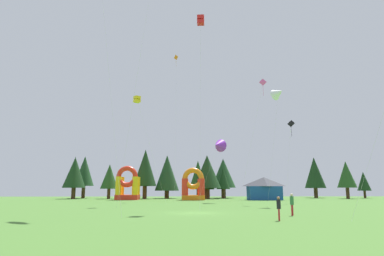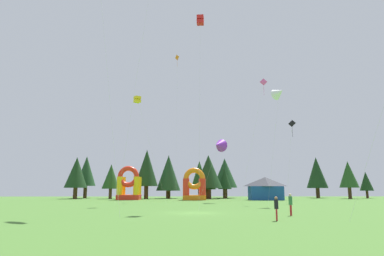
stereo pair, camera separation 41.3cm
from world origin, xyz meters
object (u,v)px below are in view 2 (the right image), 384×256
Objects in this scene: kite_yellow_box at (137,100)px; inflatable_red_slide at (129,187)px; festival_tent at (265,188)px; kite_purple_delta at (219,145)px; person_midfield at (290,202)px; kite_black_diamond at (292,124)px; kite_orange_diamond at (177,61)px; inflatable_yellow_castle at (194,188)px; kite_white_delta at (279,93)px; kite_pink_diamond at (263,84)px; person_far_side at (276,206)px; kite_red_box at (200,21)px.

kite_yellow_box reaches higher than inflatable_red_slide.
kite_yellow_box is 31.07m from festival_tent.
kite_purple_delta is at bearing -132.23° from festival_tent.
kite_black_diamond is at bearing 13.97° from person_midfield.
festival_tent is at bearing 0.40° from kite_orange_diamond.
kite_white_delta is at bearing -60.14° from inflatable_yellow_castle.
kite_black_diamond is 2.12× the size of inflatable_yellow_castle.
kite_purple_delta reaches higher than inflatable_yellow_castle.
kite_white_delta reaches higher than kite_yellow_box.
kite_orange_diamond is 45.52m from person_midfield.
kite_pink_diamond is 10.66× the size of person_midfield.
kite_yellow_box is at bearing -139.22° from festival_tent.
kite_pink_diamond reaches higher than inflatable_red_slide.
kite_black_diamond is at bearing -40.08° from inflatable_yellow_castle.
kite_black_diamond is at bearing 61.37° from kite_white_delta.
kite_yellow_box is (-19.54, 0.54, -0.94)m from kite_white_delta.
inflatable_red_slide is at bearing 101.68° from kite_yellow_box.
kite_pink_diamond is 32.02m from person_far_side.
kite_white_delta is 0.85× the size of kite_pink_diamond.
festival_tent reaches higher than person_midfield.
kite_orange_diamond is 23.23m from kite_yellow_box.
kite_white_delta is 1.28× the size of kite_black_diamond.
kite_pink_diamond is (6.77, -3.08, 9.23)m from kite_purple_delta.
kite_purple_delta is 11.85m from kite_pink_diamond.
festival_tent is (6.35, 35.84, 1.07)m from person_midfield.
kite_yellow_box is at bearing -146.20° from kite_purple_delta.
kite_purple_delta is 15.36m from kite_yellow_box.
kite_yellow_box is 8.99× the size of person_far_side.
inflatable_red_slide reaches higher than festival_tent.
inflatable_yellow_castle is (-4.74, 40.52, 1.26)m from person_far_side.
kite_pink_diamond is 1.29× the size of kite_yellow_box.
kite_orange_diamond is 27.21m from kite_red_box.
kite_orange_diamond is 1.50× the size of kite_pink_diamond.
kite_yellow_box is at bearing 74.52° from person_midfield.
kite_yellow_box reaches higher than kite_black_diamond.
inflatable_yellow_castle is (-7.04, 36.23, 1.18)m from person_midfield.
kite_pink_diamond is 19.79m from kite_yellow_box.
kite_black_diamond is 2.10× the size of festival_tent.
kite_yellow_box is (-8.42, 7.88, -7.70)m from kite_red_box.
festival_tent is at bearing -1.65° from inflatable_yellow_castle.
inflatable_yellow_castle is (-11.26, 19.62, -12.93)m from kite_white_delta.
kite_red_box is 1.53× the size of kite_yellow_box.
kite_orange_diamond reaches higher than kite_white_delta.
kite_white_delta is at bearing -52.64° from kite_orange_diamond.
kite_red_box reaches higher than person_midfield.
person_far_side is (1.03, -29.47, -7.96)m from kite_purple_delta.
person_midfield is at bearing -53.37° from kite_red_box.
kite_pink_diamond is at bearing -101.98° from festival_tent.
kite_red_box is at bearing -116.50° from festival_tent.
inflatable_red_slide is at bearing 138.35° from kite_white_delta.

